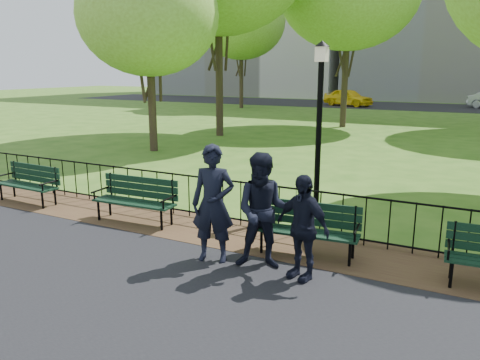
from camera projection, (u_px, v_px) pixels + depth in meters
The scene contains 14 objects.
ground at pixel (239, 274), 7.01m from camera, with size 120.00×120.00×0.00m, color #346019.
dirt_strip at pixel (278, 241), 8.30m from camera, with size 60.00×1.60×0.01m, color #3E2419.
far_street at pixel (441, 107), 37.25m from camera, with size 70.00×9.00×0.01m, color black.
iron_fence at pixel (289, 208), 8.62m from camera, with size 24.06×0.06×1.00m.
park_bench_main at pixel (285, 219), 7.67m from camera, with size 1.80×0.67×0.94m.
park_bench_left_a at pixel (137, 195), 9.29m from camera, with size 1.76×0.63×0.98m.
park_bench_left_b at pixel (30, 179), 10.68m from camera, with size 1.68×0.57×0.94m.
lamppost at pixel (319, 122), 9.57m from camera, with size 0.32×0.32×3.55m.
tree_near_w at pixel (148, 16), 16.48m from camera, with size 5.00×5.00×6.96m.
tree_far_w at pixel (241, 21), 35.28m from camera, with size 6.72×6.72×9.36m.
person_left at pixel (213, 204), 7.30m from camera, with size 0.68×0.45×1.87m, color black.
person_mid at pixel (264, 211), 7.05m from camera, with size 0.87×0.45×1.79m, color black.
person_right at pixel (302, 227), 6.70m from camera, with size 0.91×0.37×1.55m, color black.
taxi at pixel (348, 97), 38.50m from camera, with size 1.66×4.13×1.41m, color yellow.
Camera 1 is at (2.99, -5.76, 3.00)m, focal length 35.00 mm.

